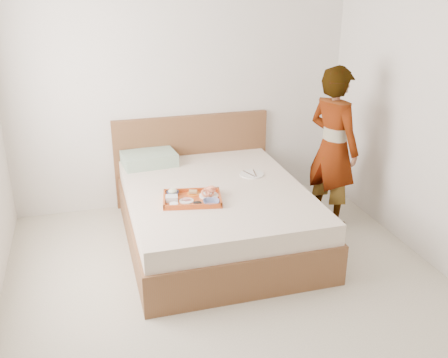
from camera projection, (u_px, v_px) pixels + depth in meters
name	position (u px, v px, depth m)	size (l,w,h in m)	color
ground	(239.00, 304.00, 3.80)	(3.50, 4.00, 0.01)	beige
wall_back	(181.00, 82.00, 5.09)	(3.50, 0.01, 2.60)	silver
wall_front	(443.00, 331.00, 1.52)	(3.50, 0.01, 2.60)	silver
bed	(216.00, 214.00, 4.61)	(1.65, 2.00, 0.53)	brown
headboard	(192.00, 159.00, 5.39)	(1.65, 0.06, 0.95)	brown
pillow	(149.00, 159.00, 5.04)	(0.52, 0.36, 0.13)	#A1B1A3
tray	(192.00, 198.00, 4.24)	(0.48, 0.35, 0.04)	#CF5D1D
prawn_plate	(209.00, 196.00, 4.31)	(0.17, 0.17, 0.01)	white
navy_bowl_big	(211.00, 202.00, 4.15)	(0.14, 0.14, 0.03)	navy
sauce_dish	(198.00, 204.00, 4.13)	(0.07, 0.07, 0.03)	black
meat_plate	(187.00, 201.00, 4.21)	(0.12, 0.12, 0.01)	white
bread_plate	(194.00, 194.00, 4.35)	(0.12, 0.12, 0.01)	orange
salad_bowl	(173.00, 193.00, 4.33)	(0.11, 0.11, 0.03)	navy
plastic_tub	(172.00, 198.00, 4.21)	(0.10, 0.08, 0.04)	silver
cheese_round	(174.00, 205.00, 4.12)	(0.07, 0.07, 0.02)	white
dinner_plate	(252.00, 174.00, 4.80)	(0.23, 0.23, 0.01)	white
person	(333.00, 148.00, 4.76)	(0.57, 0.37, 1.56)	silver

